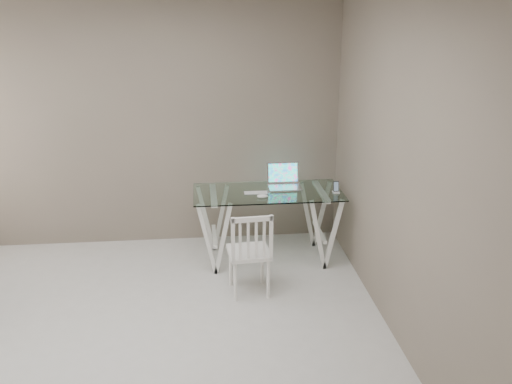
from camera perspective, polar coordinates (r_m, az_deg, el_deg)
room at (r=3.95m, az=-13.61°, el=5.28°), size 4.50×4.52×2.71m
desk at (r=5.89m, az=1.15°, el=-3.30°), size 1.50×0.70×0.75m
chair at (r=5.16m, az=-0.58°, el=-5.85°), size 0.40×0.40×0.82m
laptop at (r=5.92m, az=2.82°, el=1.09°), size 0.34×0.29×0.23m
keyboard at (r=5.72m, az=-0.03°, el=-0.09°), size 0.25×0.11×0.01m
mouse at (r=5.58m, az=0.65°, el=-0.41°), size 0.11×0.06×0.03m
phone_dock at (r=5.78m, az=8.01°, el=0.23°), size 0.06×0.06×0.12m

